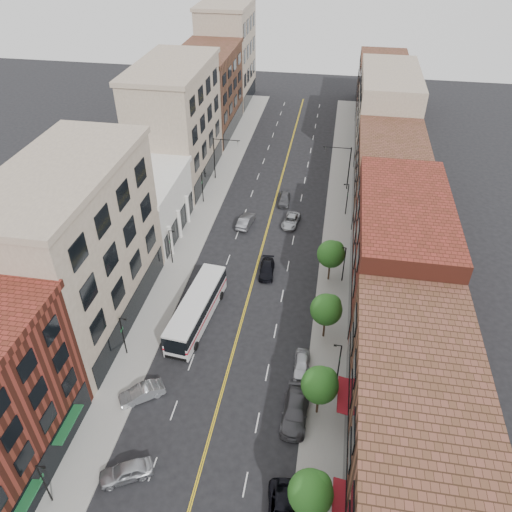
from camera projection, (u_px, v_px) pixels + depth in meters
The scene contains 36 objects.
ground at pixel (210, 435), 44.91m from camera, with size 220.00×220.00×0.00m, color black.
sidewalk_left at pixel (202, 219), 73.94m from camera, with size 4.00×110.00×0.15m, color gray.
sidewalk_right at pixel (337, 232), 71.22m from camera, with size 4.00×110.00×0.15m, color gray.
bldg_l_tanoffice at pixel (77, 252), 52.16m from camera, with size 10.00×22.00×18.00m, color gray.
bldg_l_white at pixel (144, 206), 69.39m from camera, with size 10.00×14.00×8.00m, color silver.
bldg_l_far_a at pixel (176, 125), 79.88m from camera, with size 10.00×20.00×18.00m, color gray.
bldg_l_far_b at pixel (208, 94), 96.61m from camera, with size 10.00×20.00×15.00m, color brown.
bldg_l_far_c at pixel (227, 56), 109.38m from camera, with size 10.00×16.00×20.00m, color gray.
bldg_r_near at pixel (414, 430), 39.62m from camera, with size 10.00×26.00×10.00m, color brown.
bldg_r_mid at pixel (399, 247), 58.04m from camera, with size 10.00×22.00×12.00m, color #5D2418.
bldg_r_far_a at pixel (390, 173), 75.26m from camera, with size 10.00×20.00×10.00m, color brown.
bldg_r_far_b at pixel (386, 111), 90.70m from camera, with size 10.00×22.00×14.00m, color gray.
bldg_r_far_c at pixel (382, 85), 107.44m from camera, with size 10.00×18.00×11.00m, color brown.
tree_r_0 at pixel (312, 492), 36.48m from camera, with size 3.40×3.40×5.59m.
tree_r_1 at pixel (321, 384), 44.40m from camera, with size 3.40×3.40×5.59m.
tree_r_2 at pixel (327, 309), 52.32m from camera, with size 3.40×3.40×5.59m.
tree_r_3 at pixel (332, 253), 60.24m from camera, with size 3.40×3.40×5.59m.
lamp_l_0 at pixel (44, 482), 38.29m from camera, with size 0.81×0.55×5.05m.
lamp_l_1 at pixel (123, 334), 50.96m from camera, with size 0.81×0.55×5.05m.
lamp_l_2 at pixel (171, 245), 63.64m from camera, with size 0.81×0.55×5.05m.
lamp_l_3 at pixel (203, 186), 76.31m from camera, with size 0.81×0.55×5.05m.
lamp_r_1 at pixel (339, 362), 47.99m from camera, with size 0.81×0.55×5.05m.
lamp_r_2 at pixel (344, 262), 60.66m from camera, with size 0.81×0.55×5.05m.
lamp_r_3 at pixel (347, 198), 73.33m from camera, with size 0.81×0.55×5.05m.
signal_mast_left at pixel (218, 154), 81.55m from camera, with size 4.49×0.18×7.20m.
signal_mast_right at pixel (345, 163), 78.76m from camera, with size 4.49×0.18×7.20m.
city_bus at pixel (197, 308), 55.67m from camera, with size 4.04×12.93×3.27m.
car_angle_a at pixel (126, 472), 41.30m from camera, with size 1.79×4.46×1.52m, color #A3A5AA.
car_angle_b at pixel (142, 393), 47.77m from camera, with size 1.52×4.36×1.44m, color silver.
car_parked_near at pixel (283, 512), 38.63m from camera, with size 2.48×5.37×1.49m, color black.
car_parked_mid at pixel (295, 412), 45.95m from camera, with size 2.32×5.70×1.65m, color #444348.
car_parked_far at pixel (302, 365), 50.63m from camera, with size 1.64×4.08×1.39m, color silver.
car_lane_behind at pixel (246, 221), 72.32m from camera, with size 1.62×4.63×1.53m, color #4B4C50.
car_lane_a at pixel (267, 269), 63.32m from camera, with size 1.83×4.49×1.30m, color black.
car_lane_b at pixel (291, 221), 72.61m from camera, with size 2.12×4.60×1.28m, color #A6A9AD.
car_lane_c at pixel (284, 199), 77.53m from camera, with size 1.74×4.32×1.47m, color #48484D.
Camera 1 is at (8.57, -25.39, 39.71)m, focal length 35.00 mm.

